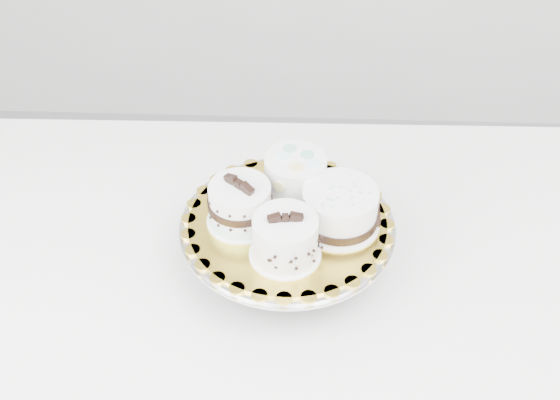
{
  "coord_description": "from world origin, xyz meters",
  "views": [
    {
      "loc": [
        -0.11,
        -0.49,
        1.59
      ],
      "look_at": [
        -0.14,
        0.27,
        0.9
      ],
      "focal_mm": 45.0,
      "sensor_mm": 36.0,
      "label": 1
    }
  ],
  "objects_px": {
    "cake_board": "(287,222)",
    "cake_ribbon": "(340,209)",
    "cake_banded": "(240,206)",
    "cake_swirl": "(285,239)",
    "table": "(306,311)",
    "cake_dots": "(295,176)",
    "cake_stand": "(287,236)"
  },
  "relations": [
    {
      "from": "cake_stand",
      "to": "cake_dots",
      "type": "bearing_deg",
      "value": 81.05
    },
    {
      "from": "cake_swirl",
      "to": "cake_dots",
      "type": "height_order",
      "value": "cake_swirl"
    },
    {
      "from": "cake_board",
      "to": "cake_ribbon",
      "type": "relative_size",
      "value": 2.32
    },
    {
      "from": "cake_banded",
      "to": "cake_dots",
      "type": "relative_size",
      "value": 1.02
    },
    {
      "from": "cake_board",
      "to": "cake_dots",
      "type": "relative_size",
      "value": 2.37
    },
    {
      "from": "cake_stand",
      "to": "cake_ribbon",
      "type": "height_order",
      "value": "cake_ribbon"
    },
    {
      "from": "cake_banded",
      "to": "cake_swirl",
      "type": "bearing_deg",
      "value": -4.65
    },
    {
      "from": "cake_dots",
      "to": "cake_ribbon",
      "type": "xyz_separation_m",
      "value": [
        0.07,
        -0.07,
        -0.01
      ]
    },
    {
      "from": "table",
      "to": "cake_dots",
      "type": "relative_size",
      "value": 10.05
    },
    {
      "from": "table",
      "to": "cake_ribbon",
      "type": "xyz_separation_m",
      "value": [
        0.05,
        0.04,
        0.19
      ]
    },
    {
      "from": "cake_dots",
      "to": "cake_ribbon",
      "type": "height_order",
      "value": "cake_dots"
    },
    {
      "from": "cake_swirl",
      "to": "cake_ribbon",
      "type": "bearing_deg",
      "value": 33.68
    },
    {
      "from": "cake_stand",
      "to": "cake_swirl",
      "type": "height_order",
      "value": "cake_swirl"
    },
    {
      "from": "cake_board",
      "to": "cake_ribbon",
      "type": "bearing_deg",
      "value": -2.54
    },
    {
      "from": "cake_board",
      "to": "cake_swirl",
      "type": "relative_size",
      "value": 2.89
    },
    {
      "from": "table",
      "to": "cake_ribbon",
      "type": "height_order",
      "value": "cake_ribbon"
    },
    {
      "from": "cake_banded",
      "to": "cake_stand",
      "type": "bearing_deg",
      "value": 42.39
    },
    {
      "from": "table",
      "to": "cake_banded",
      "type": "height_order",
      "value": "cake_banded"
    },
    {
      "from": "cake_swirl",
      "to": "cake_banded",
      "type": "xyz_separation_m",
      "value": [
        -0.07,
        0.07,
        -0.0
      ]
    },
    {
      "from": "cake_swirl",
      "to": "cake_board",
      "type": "bearing_deg",
      "value": 82.41
    },
    {
      "from": "cake_banded",
      "to": "cake_dots",
      "type": "height_order",
      "value": "cake_banded"
    },
    {
      "from": "cake_stand",
      "to": "cake_banded",
      "type": "distance_m",
      "value": 0.1
    },
    {
      "from": "cake_dots",
      "to": "table",
      "type": "bearing_deg",
      "value": -102.61
    },
    {
      "from": "cake_swirl",
      "to": "table",
      "type": "bearing_deg",
      "value": 34.91
    },
    {
      "from": "cake_stand",
      "to": "cake_dots",
      "type": "xyz_separation_m",
      "value": [
        0.01,
        0.06,
        0.07
      ]
    },
    {
      "from": "table",
      "to": "cake_banded",
      "type": "distance_m",
      "value": 0.23
    },
    {
      "from": "cake_swirl",
      "to": "cake_ribbon",
      "type": "xyz_separation_m",
      "value": [
        0.08,
        0.07,
        -0.0
      ]
    },
    {
      "from": "cake_stand",
      "to": "cake_ribbon",
      "type": "distance_m",
      "value": 0.1
    },
    {
      "from": "cake_ribbon",
      "to": "cake_board",
      "type": "bearing_deg",
      "value": 179.16
    },
    {
      "from": "cake_board",
      "to": "cake_banded",
      "type": "xyz_separation_m",
      "value": [
        -0.07,
        -0.0,
        0.03
      ]
    },
    {
      "from": "cake_stand",
      "to": "cake_ribbon",
      "type": "relative_size",
      "value": 2.53
    },
    {
      "from": "cake_board",
      "to": "cake_swirl",
      "type": "height_order",
      "value": "cake_swirl"
    }
  ]
}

